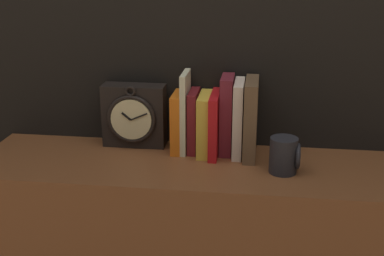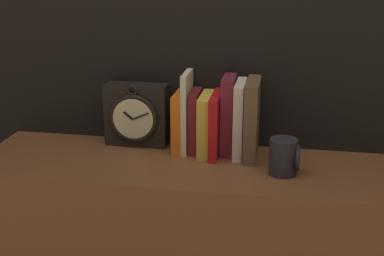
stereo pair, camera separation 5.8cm
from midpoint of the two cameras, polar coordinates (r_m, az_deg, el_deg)
clock at (r=1.63m, az=-7.21°, el=1.31°), size 0.19×0.08×0.20m
book_slot0_orange at (r=1.59m, az=-2.57°, el=0.63°), size 0.03×0.12×0.18m
book_slot1_cream at (r=1.57m, az=-1.77°, el=1.70°), size 0.02×0.12×0.24m
book_slot2_maroon at (r=1.58m, az=-0.88°, el=0.74°), size 0.03×0.11×0.18m
book_slot3_yellow at (r=1.56m, az=0.31°, el=0.43°), size 0.03×0.14×0.18m
book_slot4_red at (r=1.55m, az=1.38°, el=0.40°), size 0.02×0.15×0.18m
book_slot5_maroon at (r=1.56m, az=2.67°, el=1.40°), size 0.04×0.11×0.23m
book_slot6_cream at (r=1.55m, az=3.91°, el=1.02°), size 0.03×0.13×0.22m
book_slot7_brown at (r=1.54m, az=5.21°, el=0.99°), size 0.04×0.16×0.23m
mug at (r=1.45m, az=8.74°, el=-2.92°), size 0.08×0.08×0.10m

